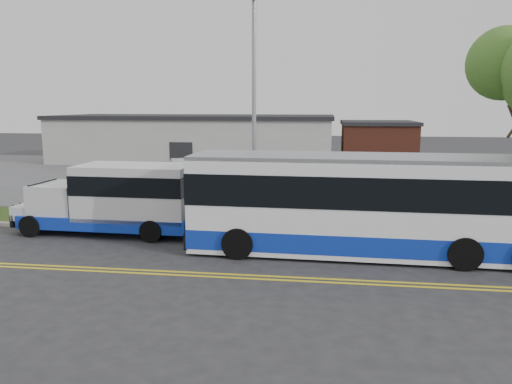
# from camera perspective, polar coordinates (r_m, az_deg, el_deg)

# --- Properties ---
(ground) EXTENTS (140.00, 140.00, 0.00)m
(ground) POSITION_cam_1_polar(r_m,az_deg,el_deg) (20.25, -9.84, -5.29)
(ground) COLOR #28282B
(ground) RESTS_ON ground
(lane_line_north) EXTENTS (70.00, 0.12, 0.01)m
(lane_line_north) POSITION_cam_1_polar(r_m,az_deg,el_deg) (16.79, -13.89, -8.61)
(lane_line_north) COLOR yellow
(lane_line_north) RESTS_ON ground
(lane_line_south) EXTENTS (70.00, 0.12, 0.01)m
(lane_line_south) POSITION_cam_1_polar(r_m,az_deg,el_deg) (16.52, -14.28, -8.93)
(lane_line_south) COLOR yellow
(lane_line_south) RESTS_ON ground
(curb) EXTENTS (80.00, 0.30, 0.15)m
(curb) POSITION_cam_1_polar(r_m,az_deg,el_deg) (21.25, -8.94, -4.33)
(curb) COLOR #9E9B93
(curb) RESTS_ON ground
(verge) EXTENTS (80.00, 3.30, 0.10)m
(verge) POSITION_cam_1_polar(r_m,az_deg,el_deg) (22.93, -7.63, -3.31)
(verge) COLOR #2B4818
(verge) RESTS_ON ground
(parking_lot) EXTENTS (80.00, 25.00, 0.10)m
(parking_lot) POSITION_cam_1_polar(r_m,az_deg,el_deg) (36.48, -1.68, 1.68)
(parking_lot) COLOR #4C4C4F
(parking_lot) RESTS_ON ground
(commercial_building) EXTENTS (25.40, 10.40, 4.35)m
(commercial_building) POSITION_cam_1_polar(r_m,az_deg,el_deg) (47.26, -6.86, 6.09)
(commercial_building) COLOR #9E9E99
(commercial_building) RESTS_ON ground
(brick_wing) EXTENTS (6.30, 7.30, 3.90)m
(brick_wing) POSITION_cam_1_polar(r_m,az_deg,el_deg) (44.92, 13.69, 5.41)
(brick_wing) COLOR brown
(brick_wing) RESTS_ON ground
(streetlight_near) EXTENTS (0.35, 1.53, 9.50)m
(streetlight_near) POSITION_cam_1_polar(r_m,az_deg,el_deg) (21.54, -0.25, 9.84)
(streetlight_near) COLOR gray
(streetlight_near) RESTS_ON verge
(shuttle_bus) EXTENTS (7.56, 2.68, 2.87)m
(shuttle_bus) POSITION_cam_1_polar(r_m,az_deg,el_deg) (21.25, -15.39, -0.54)
(shuttle_bus) COLOR #0F2FAA
(shuttle_bus) RESTS_ON ground
(transit_bus) EXTENTS (12.76, 3.30, 3.52)m
(transit_bus) POSITION_cam_1_polar(r_m,az_deg,el_deg) (18.04, 12.75, -1.44)
(transit_bus) COLOR white
(transit_bus) RESTS_ON ground
(parked_car_a) EXTENTS (3.31, 4.91, 1.53)m
(parked_car_a) POSITION_cam_1_polar(r_m,az_deg,el_deg) (34.64, -8.20, 2.51)
(parked_car_a) COLOR #B3B6BA
(parked_car_a) RESTS_ON parking_lot
(parked_car_b) EXTENTS (2.66, 4.49, 1.22)m
(parked_car_b) POSITION_cam_1_polar(r_m,az_deg,el_deg) (34.75, -12.83, 2.13)
(parked_car_b) COLOR white
(parked_car_b) RESTS_ON parking_lot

